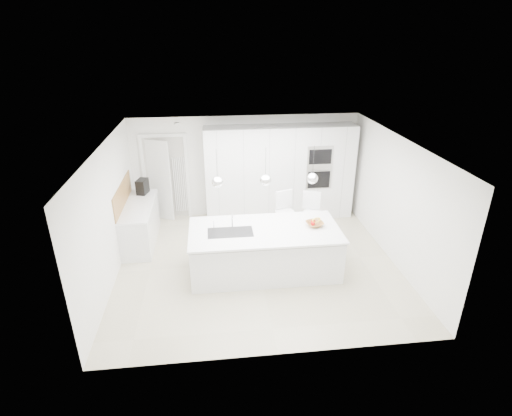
{
  "coord_description": "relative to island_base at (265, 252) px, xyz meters",
  "views": [
    {
      "loc": [
        -0.83,
        -6.88,
        4.34
      ],
      "look_at": [
        0.0,
        0.3,
        1.1
      ],
      "focal_mm": 28.0,
      "sensor_mm": 36.0,
      "label": 1
    }
  ],
  "objects": [
    {
      "name": "apple_a",
      "position": [
        0.95,
        0.11,
        0.54
      ],
      "size": [
        0.08,
        0.08,
        0.08
      ],
      "primitive_type": "sphere",
      "color": "red",
      "rests_on": "fruit_bowl"
    },
    {
      "name": "floor",
      "position": [
        -0.1,
        0.3,
        -0.43
      ],
      "size": [
        5.5,
        5.5,
        0.0
      ],
      "primitive_type": "plane",
      "color": "beige",
      "rests_on": "ground"
    },
    {
      "name": "wall_left",
      "position": [
        -2.85,
        0.3,
        0.82
      ],
      "size": [
        0.0,
        5.0,
        5.0
      ],
      "primitive_type": "plane",
      "rotation": [
        1.57,
        0.0,
        1.57
      ],
      "color": "white",
      "rests_on": "ground"
    },
    {
      "name": "hallway_door",
      "position": [
        -2.3,
        2.72,
        0.57
      ],
      "size": [
        0.76,
        0.38,
        2.0
      ],
      "primitive_type": "cube",
      "rotation": [
        0.0,
        0.0,
        -0.44
      ],
      "color": "white",
      "rests_on": "floor"
    },
    {
      "name": "pendant_right",
      "position": [
        0.85,
        -0.0,
        1.47
      ],
      "size": [
        0.2,
        0.2,
        0.2
      ],
      "primitive_type": "sphere",
      "color": "white",
      "rests_on": "ceiling"
    },
    {
      "name": "banana_bunch",
      "position": [
        1.01,
        0.11,
        0.58
      ],
      "size": [
        0.22,
        0.16,
        0.2
      ],
      "primitive_type": "torus",
      "rotation": [
        1.22,
        0.0,
        0.35
      ],
      "color": "yellow",
      "rests_on": "fruit_bowl"
    },
    {
      "name": "espresso_machine",
      "position": [
        -2.53,
        2.16,
        0.64
      ],
      "size": [
        0.28,
        0.36,
        0.34
      ],
      "primitive_type": "cube",
      "rotation": [
        0.0,
        0.0,
        -0.26
      ],
      "color": "black",
      "rests_on": "left_worktop"
    },
    {
      "name": "doorway_frame",
      "position": [
        -2.05,
        2.77,
        0.59
      ],
      "size": [
        1.11,
        0.08,
        2.13
      ],
      "primitive_type": null,
      "color": "white",
      "rests_on": "floor"
    },
    {
      "name": "ceiling",
      "position": [
        -0.1,
        0.3,
        2.07
      ],
      "size": [
        5.5,
        5.5,
        0.0
      ],
      "primitive_type": "plane",
      "rotation": [
        3.14,
        0.0,
        0.0
      ],
      "color": "white",
      "rests_on": "wall_back"
    },
    {
      "name": "bar_stool_right",
      "position": [
        1.15,
        0.91,
        0.17
      ],
      "size": [
        0.55,
        0.65,
        1.2
      ],
      "primitive_type": null,
      "rotation": [
        0.0,
        0.0,
        -0.32
      ],
      "color": "white",
      "rests_on": "floor"
    },
    {
      "name": "wall_back",
      "position": [
        -0.1,
        2.8,
        0.82
      ],
      "size": [
        5.5,
        0.0,
        5.5
      ],
      "primitive_type": "plane",
      "rotation": [
        1.57,
        0.0,
        0.0
      ],
      "color": "white",
      "rests_on": "ground"
    },
    {
      "name": "tall_cabinets",
      "position": [
        0.7,
        2.5,
        0.72
      ],
      "size": [
        3.6,
        0.6,
        2.3
      ],
      "primitive_type": "cube",
      "color": "white",
      "rests_on": "floor"
    },
    {
      "name": "island_tap",
      "position": [
        -0.6,
        0.2,
        0.62
      ],
      "size": [
        0.02,
        0.02,
        0.3
      ],
      "primitive_type": "cylinder",
      "color": "white",
      "rests_on": "island_worktop"
    },
    {
      "name": "island_worktop",
      "position": [
        0.0,
        0.05,
        0.45
      ],
      "size": [
        2.84,
        1.4,
        0.04
      ],
      "primitive_type": "cube",
      "color": "white",
      "rests_on": "island_base"
    },
    {
      "name": "bar_stool_left",
      "position": [
        0.56,
        0.99,
        0.18
      ],
      "size": [
        0.57,
        0.66,
        1.22
      ],
      "primitive_type": null,
      "rotation": [
        0.0,
        0.0,
        0.35
      ],
      "color": "white",
      "rests_on": "floor"
    },
    {
      "name": "fruit_bowl",
      "position": [
        0.97,
        0.08,
        0.51
      ],
      "size": [
        0.39,
        0.39,
        0.08
      ],
      "primitive_type": "imported",
      "rotation": [
        0.0,
        0.0,
        0.2
      ],
      "color": "#A97D47",
      "rests_on": "island_worktop"
    },
    {
      "name": "island_sink",
      "position": [
        -0.65,
        -0.0,
        0.39
      ],
      "size": [
        0.84,
        0.44,
        0.18
      ],
      "primitive_type": null,
      "color": "#3F3F42",
      "rests_on": "island_worktop"
    },
    {
      "name": "left_worktop",
      "position": [
        -2.55,
        1.5,
        0.45
      ],
      "size": [
        0.62,
        1.82,
        0.04
      ],
      "primitive_type": "cube",
      "color": "white",
      "rests_on": "left_base_cabinets"
    },
    {
      "name": "oak_backsplash",
      "position": [
        -2.84,
        1.5,
        0.72
      ],
      "size": [
        0.02,
        1.8,
        0.5
      ],
      "primitive_type": "cube",
      "color": "#A97D47",
      "rests_on": "wall_left"
    },
    {
      "name": "pendant_mid",
      "position": [
        -0.0,
        -0.0,
        1.47
      ],
      "size": [
        0.2,
        0.2,
        0.2
      ],
      "primitive_type": "sphere",
      "color": "white",
      "rests_on": "ceiling"
    },
    {
      "name": "apple_c",
      "position": [
        0.92,
        0.04,
        0.54
      ],
      "size": [
        0.08,
        0.08,
        0.08
      ],
      "primitive_type": "sphere",
      "color": "red",
      "rests_on": "fruit_bowl"
    },
    {
      "name": "island_base",
      "position": [
        0.0,
        0.0,
        0.0
      ],
      "size": [
        2.8,
        1.2,
        0.86
      ],
      "primitive_type": "cube",
      "color": "white",
      "rests_on": "floor"
    },
    {
      "name": "radiator",
      "position": [
        -1.73,
        2.76,
        0.42
      ],
      "size": [
        0.32,
        0.04,
        1.4
      ],
      "primitive_type": null,
      "color": "white",
      "rests_on": "floor"
    },
    {
      "name": "left_base_cabinets",
      "position": [
        -2.55,
        1.5,
        0.0
      ],
      "size": [
        0.6,
        1.8,
        0.86
      ],
      "primitive_type": "cube",
      "color": "white",
      "rests_on": "floor"
    },
    {
      "name": "pendant_left",
      "position": [
        -0.85,
        -0.0,
        1.47
      ],
      "size": [
        0.2,
        0.2,
        0.2
      ],
      "primitive_type": "sphere",
      "color": "white",
      "rests_on": "ceiling"
    },
    {
      "name": "apple_b",
      "position": [
        0.95,
        0.14,
        0.54
      ],
      "size": [
        0.07,
        0.07,
        0.07
      ],
      "primitive_type": "sphere",
      "color": "red",
      "rests_on": "fruit_bowl"
    },
    {
      "name": "oven_stack",
      "position": [
        1.6,
        2.19,
        0.92
      ],
      "size": [
        0.62,
        0.04,
        1.05
      ],
      "primitive_type": null,
      "color": "#A5A5A8",
      "rests_on": "tall_cabinets"
    }
  ]
}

